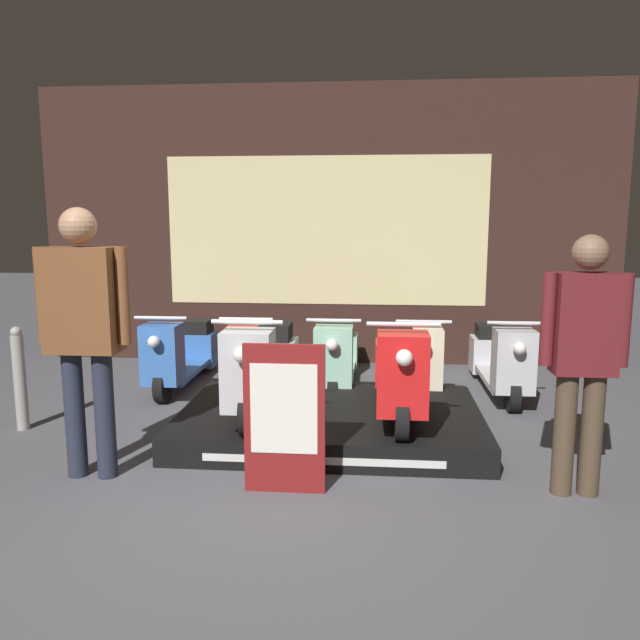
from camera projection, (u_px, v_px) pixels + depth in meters
name	position (u px, v px, depth m)	size (l,w,h in m)	color
ground_plane	(276.00, 503.00, 3.76)	(30.00, 30.00, 0.00)	#4C4C51
shop_wall_back	(326.00, 227.00, 7.22)	(6.70, 0.09, 3.20)	#331E19
display_platform	(331.00, 422.00, 4.94)	(2.35, 1.55, 0.21)	black
scooter_display_left	(264.00, 368.00, 4.91)	(0.49, 1.67, 0.81)	black
scooter_display_right	(399.00, 371.00, 4.82)	(0.49, 1.67, 0.81)	black
scooter_backrow_0	(183.00, 354.00, 6.38)	(0.49, 1.67, 0.81)	black
scooter_backrow_1	(259.00, 355.00, 6.31)	(0.49, 1.67, 0.81)	black
scooter_backrow_2	(338.00, 357.00, 6.24)	(0.49, 1.67, 0.81)	black
scooter_backrow_3	(418.00, 358.00, 6.17)	(0.49, 1.67, 0.81)	black
scooter_backrow_4	(499.00, 360.00, 6.10)	(0.49, 1.67, 0.81)	black
person_left_browsing	(84.00, 319.00, 3.99)	(0.61, 0.25, 1.77)	#232838
person_right_browsing	(584.00, 350.00, 3.75)	(0.52, 0.21, 1.61)	#473828
price_sign_board	(284.00, 418.00, 3.85)	(0.51, 0.04, 0.95)	maroon
street_bollard	(20.00, 379.00, 5.01)	(0.10, 0.10, 0.85)	gray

